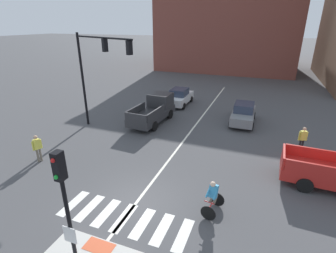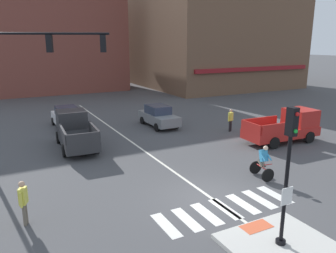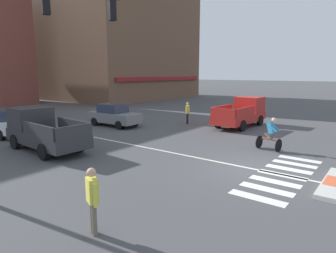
{
  "view_description": "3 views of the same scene",
  "coord_description": "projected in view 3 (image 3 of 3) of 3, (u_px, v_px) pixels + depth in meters",
  "views": [
    {
      "loc": [
        4.79,
        -8.3,
        7.64
      ],
      "look_at": [
        -0.19,
        4.63,
        1.98
      ],
      "focal_mm": 27.29,
      "sensor_mm": 36.0,
      "label": 1
    },
    {
      "loc": [
        -7.43,
        -10.41,
        6.33
      ],
      "look_at": [
        0.84,
        5.44,
        1.78
      ],
      "focal_mm": 35.21,
      "sensor_mm": 36.0,
      "label": 2
    },
    {
      "loc": [
        -11.16,
        -4.03,
        3.83
      ],
      "look_at": [
        1.38,
        5.49,
        0.97
      ],
      "focal_mm": 31.36,
      "sensor_mm": 36.0,
      "label": 3
    }
  ],
  "objects": [
    {
      "name": "crosswalk_stripe_d",
      "position": [
        282.0,
        175.0,
        11.21
      ],
      "size": [
        0.44,
        1.8,
        0.01
      ],
      "primitive_type": "cube",
      "color": "silver",
      "rests_on": "ground"
    },
    {
      "name": "pedestrian_waiting_far_side",
      "position": [
        187.0,
        111.0,
        22.38
      ],
      "size": [
        0.53,
        0.32,
        1.67
      ],
      "color": "black",
      "rests_on": "ground"
    },
    {
      "name": "pedestrian_at_curb_left",
      "position": [
        92.0,
        196.0,
        6.92
      ],
      "size": [
        0.34,
        0.52,
        1.67
      ],
      "color": "#6B6051",
      "rests_on": "ground"
    },
    {
      "name": "traffic_light_mast",
      "position": [
        2.0,
        41.0,
        9.88
      ],
      "size": [
        5.79,
        2.49,
        6.99
      ],
      "color": "black",
      "rests_on": "ground"
    },
    {
      "name": "crosswalk_stripe_f",
      "position": [
        294.0,
        164.0,
        12.58
      ],
      "size": [
        0.44,
        1.8,
        0.01
      ],
      "primitive_type": "cube",
      "color": "silver",
      "rests_on": "ground"
    },
    {
      "name": "pickup_truck_charcoal_westbound_far",
      "position": [
        42.0,
        130.0,
        14.87
      ],
      "size": [
        2.27,
        5.2,
        2.08
      ],
      "color": "#2D2D30",
      "rests_on": "ground"
    },
    {
      "name": "cyclist",
      "position": [
        270.0,
        133.0,
        14.68
      ],
      "size": [
        0.83,
        1.19,
        1.68
      ],
      "color": "black",
      "rests_on": "ground"
    },
    {
      "name": "lane_centre_line",
      "position": [
        96.0,
        137.0,
        17.8
      ],
      "size": [
        0.14,
        28.0,
        0.01
      ],
      "primitive_type": "cube",
      "color": "silver",
      "rests_on": "ground"
    },
    {
      "name": "crosswalk_stripe_e",
      "position": [
        289.0,
        169.0,
        11.89
      ],
      "size": [
        0.44,
        1.8,
        0.01
      ],
      "primitive_type": "cube",
      "color": "silver",
      "rests_on": "ground"
    },
    {
      "name": "building_corner_right",
      "position": [
        109.0,
        31.0,
        46.82
      ],
      "size": [
        20.7,
        22.05,
        20.93
      ],
      "color": "brown",
      "rests_on": "ground"
    },
    {
      "name": "crosswalk_stripe_g",
      "position": [
        300.0,
        159.0,
        13.26
      ],
      "size": [
        0.44,
        1.8,
        0.01
      ],
      "primitive_type": "cube",
      "color": "silver",
      "rests_on": "ground"
    },
    {
      "name": "crosswalk_stripe_a",
      "position": [
        257.0,
        198.0,
        9.15
      ],
      "size": [
        0.44,
        1.8,
        0.01
      ],
      "primitive_type": "cube",
      "color": "silver",
      "rests_on": "ground"
    },
    {
      "name": "crosswalk_stripe_b",
      "position": [
        267.0,
        189.0,
        9.83
      ],
      "size": [
        0.44,
        1.8,
        0.01
      ],
      "primitive_type": "cube",
      "color": "silver",
      "rests_on": "ground"
    },
    {
      "name": "car_white_westbound_distant",
      "position": [
        5.0,
        122.0,
        18.3
      ],
      "size": [
        1.85,
        4.1,
        1.64
      ],
      "color": "white",
      "rests_on": "ground"
    },
    {
      "name": "car_grey_eastbound_far",
      "position": [
        114.0,
        115.0,
        21.59
      ],
      "size": [
        1.9,
        4.13,
        1.64
      ],
      "color": "slate",
      "rests_on": "ground"
    },
    {
      "name": "tactile_pad_front",
      "position": [
        334.0,
        181.0,
        10.14
      ],
      "size": [
        1.1,
        0.6,
        0.01
      ],
      "primitive_type": "cube",
      "color": "#DB5B38",
      "rests_on": "traffic_island"
    },
    {
      "name": "ground_plane",
      "position": [
        256.0,
        170.0,
        11.83
      ],
      "size": [
        300.0,
        300.0,
        0.0
      ],
      "primitive_type": "plane",
      "color": "#474749"
    },
    {
      "name": "pickup_truck_red_cross_right",
      "position": [
        243.0,
        113.0,
        21.51
      ],
      "size": [
        5.17,
        2.21,
        2.08
      ],
      "color": "red",
      "rests_on": "ground"
    },
    {
      "name": "crosswalk_stripe_c",
      "position": [
        275.0,
        182.0,
        10.52
      ],
      "size": [
        0.44,
        1.8,
        0.01
      ],
      "primitive_type": "cube",
      "color": "silver",
      "rests_on": "ground"
    }
  ]
}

